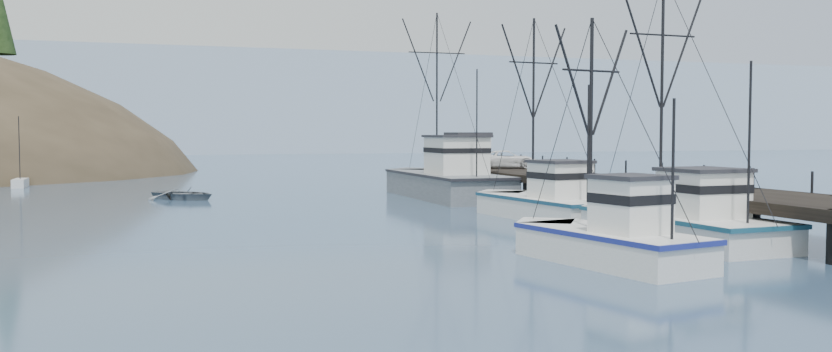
{
  "coord_description": "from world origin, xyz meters",
  "views": [
    {
      "loc": [
        -12.31,
        -26.91,
        4.79
      ],
      "look_at": [
        1.18,
        13.44,
        2.5
      ],
      "focal_mm": 35.0,
      "sensor_mm": 36.0,
      "label": 1
    }
  ],
  "objects_px": {
    "trawler_near": "(676,223)",
    "motorboat": "(184,199)",
    "trawler_far": "(543,204)",
    "work_vessel": "(445,181)",
    "pickup_truck": "(507,159)",
    "pier": "(603,184)",
    "trawler_mid": "(605,241)",
    "pier_shed": "(468,149)"
  },
  "relations": [
    {
      "from": "trawler_near",
      "to": "motorboat",
      "type": "bearing_deg",
      "value": 122.91
    },
    {
      "from": "trawler_far",
      "to": "trawler_near",
      "type": "bearing_deg",
      "value": -83.78
    },
    {
      "from": "trawler_near",
      "to": "work_vessel",
      "type": "height_order",
      "value": "work_vessel"
    },
    {
      "from": "trawler_near",
      "to": "pickup_truck",
      "type": "distance_m",
      "value": 28.11
    },
    {
      "from": "pier",
      "to": "motorboat",
      "type": "relative_size",
      "value": 8.62
    },
    {
      "from": "trawler_mid",
      "to": "trawler_far",
      "type": "relative_size",
      "value": 0.81
    },
    {
      "from": "motorboat",
      "to": "pier_shed",
      "type": "bearing_deg",
      "value": -41.96
    },
    {
      "from": "trawler_near",
      "to": "trawler_mid",
      "type": "distance_m",
      "value": 7.46
    },
    {
      "from": "pier_shed",
      "to": "pickup_truck",
      "type": "height_order",
      "value": "pier_shed"
    },
    {
      "from": "trawler_mid",
      "to": "pickup_truck",
      "type": "bearing_deg",
      "value": 71.19
    },
    {
      "from": "trawler_near",
      "to": "pier_shed",
      "type": "xyz_separation_m",
      "value": [
        2.72,
        30.93,
        2.6
      ]
    },
    {
      "from": "pier",
      "to": "pier_shed",
      "type": "distance_m",
      "value": 18.14
    },
    {
      "from": "trawler_mid",
      "to": "motorboat",
      "type": "height_order",
      "value": "trawler_mid"
    },
    {
      "from": "trawler_far",
      "to": "pickup_truck",
      "type": "bearing_deg",
      "value": 71.42
    },
    {
      "from": "trawler_near",
      "to": "trawler_mid",
      "type": "bearing_deg",
      "value": -145.74
    },
    {
      "from": "trawler_near",
      "to": "trawler_mid",
      "type": "xyz_separation_m",
      "value": [
        -6.17,
        -4.2,
        -0.0
      ]
    },
    {
      "from": "trawler_far",
      "to": "trawler_mid",
      "type": "bearing_deg",
      "value": -109.09
    },
    {
      "from": "pickup_truck",
      "to": "motorboat",
      "type": "relative_size",
      "value": 0.98
    },
    {
      "from": "pier_shed",
      "to": "pickup_truck",
      "type": "relative_size",
      "value": 0.64
    },
    {
      "from": "pier",
      "to": "work_vessel",
      "type": "distance_m",
      "value": 13.97
    },
    {
      "from": "motorboat",
      "to": "trawler_far",
      "type": "bearing_deg",
      "value": -91.12
    },
    {
      "from": "trawler_far",
      "to": "pier_shed",
      "type": "relative_size",
      "value": 3.61
    },
    {
      "from": "trawler_near",
      "to": "pickup_truck",
      "type": "relative_size",
      "value": 2.43
    },
    {
      "from": "work_vessel",
      "to": "pickup_truck",
      "type": "bearing_deg",
      "value": 17.49
    },
    {
      "from": "pier",
      "to": "motorboat",
      "type": "height_order",
      "value": "pier"
    },
    {
      "from": "trawler_near",
      "to": "pier_shed",
      "type": "height_order",
      "value": "trawler_near"
    },
    {
      "from": "trawler_far",
      "to": "pier_shed",
      "type": "distance_m",
      "value": 21.09
    },
    {
      "from": "trawler_near",
      "to": "work_vessel",
      "type": "distance_m",
      "value": 25.83
    },
    {
      "from": "trawler_mid",
      "to": "trawler_far",
      "type": "xyz_separation_m",
      "value": [
        5.04,
        14.56,
        0.0
      ]
    },
    {
      "from": "pier",
      "to": "motorboat",
      "type": "bearing_deg",
      "value": 144.06
    },
    {
      "from": "work_vessel",
      "to": "pier_shed",
      "type": "bearing_deg",
      "value": 52.55
    },
    {
      "from": "pier",
      "to": "pickup_truck",
      "type": "xyz_separation_m",
      "value": [
        0.47,
        14.72,
        1.0
      ]
    },
    {
      "from": "trawler_mid",
      "to": "pier_shed",
      "type": "height_order",
      "value": "trawler_mid"
    },
    {
      "from": "trawler_mid",
      "to": "work_vessel",
      "type": "bearing_deg",
      "value": 80.62
    },
    {
      "from": "trawler_near",
      "to": "trawler_far",
      "type": "bearing_deg",
      "value": 96.22
    },
    {
      "from": "pier",
      "to": "work_vessel",
      "type": "height_order",
      "value": "work_vessel"
    },
    {
      "from": "pickup_truck",
      "to": "motorboat",
      "type": "bearing_deg",
      "value": 106.29
    },
    {
      "from": "trawler_mid",
      "to": "pickup_truck",
      "type": "xyz_separation_m",
      "value": [
        10.85,
        31.86,
        1.88
      ]
    },
    {
      "from": "trawler_near",
      "to": "pickup_truck",
      "type": "xyz_separation_m",
      "value": [
        4.69,
        27.65,
        1.87
      ]
    },
    {
      "from": "trawler_mid",
      "to": "motorboat",
      "type": "distance_m",
      "value": 36.84
    },
    {
      "from": "trawler_mid",
      "to": "motorboat",
      "type": "xyz_separation_m",
      "value": [
        -13.33,
        34.33,
        -0.82
      ]
    },
    {
      "from": "trawler_mid",
      "to": "work_vessel",
      "type": "height_order",
      "value": "work_vessel"
    }
  ]
}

